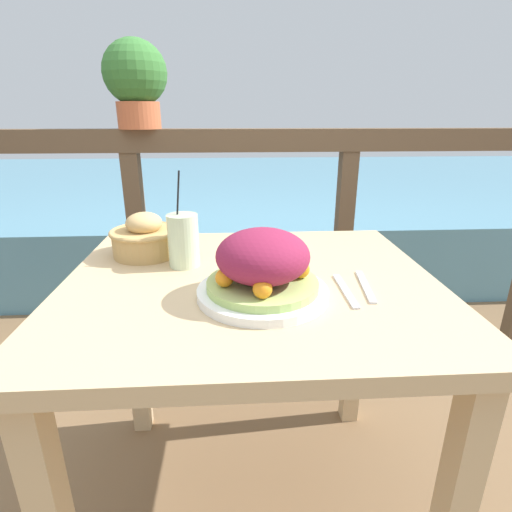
{
  "coord_description": "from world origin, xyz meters",
  "views": [
    {
      "loc": [
        -0.04,
        -0.91,
        1.14
      ],
      "look_at": [
        0.01,
        -0.0,
        0.81
      ],
      "focal_mm": 28.0,
      "sensor_mm": 36.0,
      "label": 1
    }
  ],
  "objects_px": {
    "salad_plate": "(263,268)",
    "drink_glass": "(183,240)",
    "bread_basket": "(145,238)",
    "potted_plant": "(136,80)"
  },
  "relations": [
    {
      "from": "salad_plate",
      "to": "drink_glass",
      "type": "distance_m",
      "value": 0.28
    },
    {
      "from": "bread_basket",
      "to": "potted_plant",
      "type": "distance_m",
      "value": 0.75
    },
    {
      "from": "drink_glass",
      "to": "bread_basket",
      "type": "height_order",
      "value": "drink_glass"
    },
    {
      "from": "drink_glass",
      "to": "bread_basket",
      "type": "bearing_deg",
      "value": 141.66
    },
    {
      "from": "drink_glass",
      "to": "bread_basket",
      "type": "relative_size",
      "value": 1.27
    },
    {
      "from": "bread_basket",
      "to": "salad_plate",
      "type": "bearing_deg",
      "value": -43.56
    },
    {
      "from": "salad_plate",
      "to": "bread_basket",
      "type": "bearing_deg",
      "value": 136.44
    },
    {
      "from": "drink_glass",
      "to": "potted_plant",
      "type": "distance_m",
      "value": 0.84
    },
    {
      "from": "salad_plate",
      "to": "bread_basket",
      "type": "height_order",
      "value": "salad_plate"
    },
    {
      "from": "drink_glass",
      "to": "bread_basket",
      "type": "xyz_separation_m",
      "value": [
        -0.12,
        0.09,
        -0.02
      ]
    }
  ]
}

